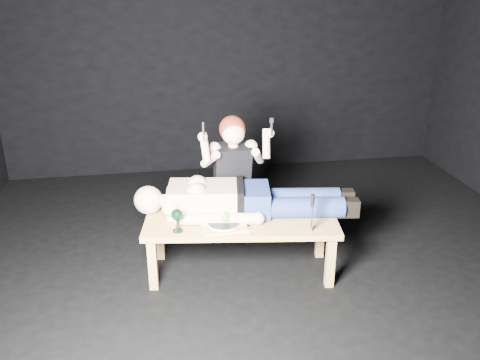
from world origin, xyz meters
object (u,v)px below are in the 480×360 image
Objects in this scene: goblet at (177,220)px; serving_tray at (223,226)px; table at (241,246)px; carving_knife at (312,213)px; kneeling_woman at (231,178)px; lying_man at (247,196)px.

serving_tray is at bearing 1.85° from goblet.
carving_knife is at bearing -21.56° from table.
carving_knife is (0.94, -0.15, 0.05)m from goblet.
serving_tray is 0.34m from goblet.
table is at bearing 34.34° from serving_tray.
kneeling_woman is at bearing 129.71° from carving_knife.
serving_tray is 0.65m from carving_knife.
lying_man is 0.33m from serving_tray.
table is at bearing -91.20° from kneeling_woman.
kneeling_woman reaches higher than serving_tray.
carving_knife is (0.46, -0.26, 0.37)m from table.
table is 5.06× the size of carving_knife.
lying_man is at bearing 45.43° from serving_tray.
kneeling_woman is (-0.07, 0.38, -0.00)m from lying_man.
goblet is (-0.33, -0.01, 0.08)m from serving_tray.
lying_man is 8.70× the size of goblet.
table is 1.22× the size of kneeling_woman.
carving_knife reaches higher than serving_tray.
kneeling_woman is at bearing 76.14° from serving_tray.
table is 0.58m from goblet.
kneeling_woman is (-0.00, 0.49, 0.36)m from table.
goblet reaches higher than table.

